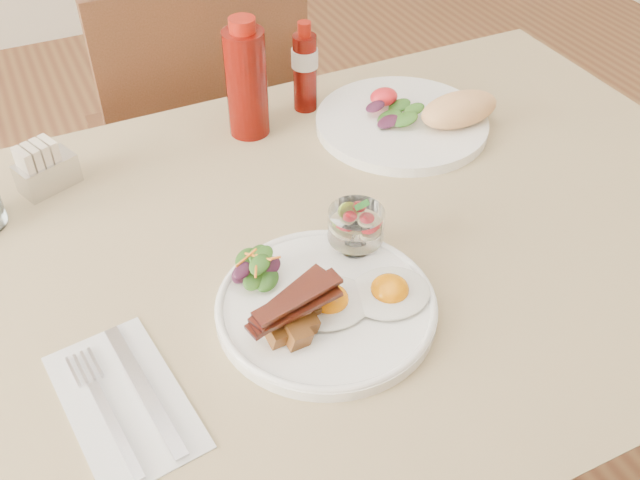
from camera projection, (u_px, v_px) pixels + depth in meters
table at (331, 284)px, 1.07m from camera, size 1.33×0.88×0.75m
chair_far at (201, 140)px, 1.61m from camera, size 0.42×0.42×0.93m
main_plate at (326, 307)px, 0.90m from camera, size 0.28×0.28×0.02m
fried_eggs at (360, 296)px, 0.89m from camera, size 0.21×0.15×0.03m
bacon_potato_pile at (294, 314)px, 0.84m from camera, size 0.13×0.08×0.05m
side_salad at (257, 269)px, 0.91m from camera, size 0.07×0.07×0.04m
fruit_cup at (356, 225)px, 0.94m from camera, size 0.08×0.08×0.08m
second_plate at (415, 118)px, 1.22m from camera, size 0.30×0.30×0.07m
ketchup_bottle at (246, 81)px, 1.16m from camera, size 0.08×0.08×0.20m
hot_sauce_bottle at (305, 68)px, 1.23m from camera, size 0.05×0.05×0.16m
sugar_caddy at (45, 169)px, 1.08m from camera, size 0.10×0.08×0.08m
napkin_cutlery at (126, 400)px, 0.80m from camera, size 0.15×0.24×0.01m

